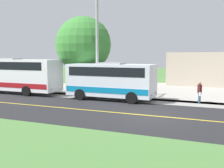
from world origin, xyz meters
The scene contains 10 objects.
ground_plane centered at (0.00, 0.00, 0.00)m, with size 120.00×120.00×0.00m, color #477238.
road_surface centered at (0.00, 0.00, 0.00)m, with size 8.00×100.00×0.01m, color black.
sidewalk centered at (-5.20, 0.00, 0.00)m, with size 2.40×100.00×0.01m, color gray.
parking_lot_surface centered at (-12.40, 3.00, 0.00)m, with size 14.00×36.00×0.01m, color #9E9991.
road_centre_line centered at (0.00, 0.00, 0.01)m, with size 0.16×100.00×0.00m, color gold.
shuttle_bus_front centered at (-4.50, -4.43, 1.65)m, with size 2.65×7.18×3.00m.
transit_bus_rear centered at (-4.48, -15.73, 1.82)m, with size 2.60×12.11×3.32m.
pedestrian_with_bags centered at (-5.77, 2.35, 0.85)m, with size 0.72×0.34×1.59m.
street_light_pole centered at (-4.89, -5.89, 4.91)m, with size 1.97×0.24×9.00m.
tree_curbside centered at (-7.40, -8.52, 4.62)m, with size 5.30×5.30×7.28m.
Camera 1 is at (15.47, 4.13, 3.61)m, focal length 43.32 mm.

